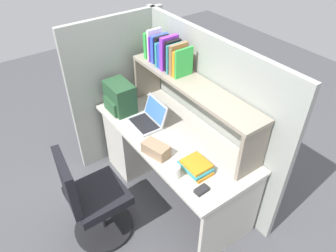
{
  "coord_description": "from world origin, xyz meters",
  "views": [
    {
      "loc": [
        1.71,
        -1.28,
        2.49
      ],
      "look_at": [
        0.0,
        -0.05,
        0.85
      ],
      "focal_mm": 33.87,
      "sensor_mm": 36.0,
      "label": 1
    }
  ],
  "objects_px": {
    "office_chair": "(92,203)",
    "laptop": "(149,119)",
    "tissue_box": "(156,149)",
    "computer_mouse": "(202,190)",
    "backpack": "(119,97)",
    "paper_cup": "(175,172)"
  },
  "relations": [
    {
      "from": "paper_cup",
      "to": "office_chair",
      "type": "height_order",
      "value": "office_chair"
    },
    {
      "from": "office_chair",
      "to": "laptop",
      "type": "bearing_deg",
      "value": -64.42
    },
    {
      "from": "laptop",
      "to": "office_chair",
      "type": "height_order",
      "value": "laptop"
    },
    {
      "from": "tissue_box",
      "to": "computer_mouse",
      "type": "bearing_deg",
      "value": -10.52
    },
    {
      "from": "laptop",
      "to": "tissue_box",
      "type": "bearing_deg",
      "value": -25.11
    },
    {
      "from": "laptop",
      "to": "paper_cup",
      "type": "height_order",
      "value": "laptop"
    },
    {
      "from": "paper_cup",
      "to": "office_chair",
      "type": "xyz_separation_m",
      "value": [
        -0.41,
        -0.54,
        -0.39
      ]
    },
    {
      "from": "backpack",
      "to": "tissue_box",
      "type": "distance_m",
      "value": 0.73
    },
    {
      "from": "paper_cup",
      "to": "office_chair",
      "type": "distance_m",
      "value": 0.78
    },
    {
      "from": "computer_mouse",
      "to": "office_chair",
      "type": "distance_m",
      "value": 0.95
    },
    {
      "from": "tissue_box",
      "to": "paper_cup",
      "type": "bearing_deg",
      "value": -20.08
    },
    {
      "from": "laptop",
      "to": "computer_mouse",
      "type": "relative_size",
      "value": 3.07
    },
    {
      "from": "backpack",
      "to": "tissue_box",
      "type": "height_order",
      "value": "backpack"
    },
    {
      "from": "backpack",
      "to": "office_chair",
      "type": "relative_size",
      "value": 0.32
    },
    {
      "from": "laptop",
      "to": "computer_mouse",
      "type": "height_order",
      "value": "laptop"
    },
    {
      "from": "computer_mouse",
      "to": "office_chair",
      "type": "relative_size",
      "value": 0.11
    },
    {
      "from": "backpack",
      "to": "computer_mouse",
      "type": "bearing_deg",
      "value": -1.36
    },
    {
      "from": "backpack",
      "to": "office_chair",
      "type": "height_order",
      "value": "backpack"
    },
    {
      "from": "laptop",
      "to": "computer_mouse",
      "type": "bearing_deg",
      "value": -8.38
    },
    {
      "from": "backpack",
      "to": "office_chair",
      "type": "xyz_separation_m",
      "value": [
        0.6,
        -0.63,
        -0.47
      ]
    },
    {
      "from": "tissue_box",
      "to": "office_chair",
      "type": "height_order",
      "value": "office_chair"
    },
    {
      "from": "paper_cup",
      "to": "office_chair",
      "type": "relative_size",
      "value": 0.11
    }
  ]
}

